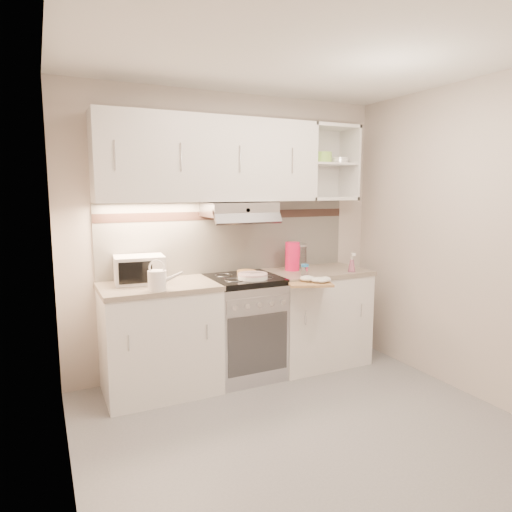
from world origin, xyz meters
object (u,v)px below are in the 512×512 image
Objects in this scene: pink_pitcher at (292,256)px; glass_jar at (300,256)px; microwave at (139,269)px; cutting_board at (309,283)px; spray_bottle at (352,264)px; electric_range at (244,326)px; plate_stack at (253,276)px; watering_can at (158,279)px.

pink_pitcher is 0.17m from glass_jar.
microwave is 1.41m from cutting_board.
glass_jar is at bearing 150.19° from spray_bottle.
glass_jar is (0.68, 0.17, 0.57)m from electric_range.
microwave is at bearing 175.26° from pink_pitcher.
spray_bottle is at bearing -12.50° from electric_range.
spray_bottle reaches higher than plate_stack.
microwave is (-0.87, 0.12, 0.56)m from electric_range.
cutting_board is (0.42, -0.22, -0.05)m from plate_stack.
plate_stack is 0.95× the size of pink_pitcher.
cutting_board is (-0.54, -0.13, -0.10)m from spray_bottle.
electric_range is at bearing 162.32° from cutting_board.
microwave is 1.81× the size of glass_jar.
glass_jar is 1.26× the size of spray_bottle.
glass_jar is at bearing 24.96° from plate_stack.
spray_bottle is (0.99, -0.22, 0.52)m from electric_range.
electric_range is 3.89× the size of glass_jar.
pink_pitcher reaches higher than electric_range.
spray_bottle is at bearing -4.60° from microwave.
plate_stack is 1.10× the size of glass_jar.
spray_bottle is (0.46, -0.30, -0.06)m from pink_pitcher.
cutting_board is at bearing -144.78° from spray_bottle.
watering_can is 0.74× the size of cutting_board.
pink_pitcher reaches higher than watering_can.
watering_can reaches higher than spray_bottle.
cutting_board is (1.32, -0.47, -0.14)m from microwave.
plate_stack is 0.71× the size of cutting_board.
electric_range is 1.04m from microwave.
glass_jar is (0.14, 0.09, -0.02)m from pink_pitcher.
watering_can is at bearing -72.56° from microwave.
microwave is 0.94m from plate_stack.
microwave reaches higher than electric_range.
electric_range is 4.88× the size of spray_bottle.
watering_can reaches higher than cutting_board.
watering_can is 1.43× the size of spray_bottle.
pink_pitcher is at bearing 4.21° from microwave.
microwave is 1.41m from pink_pitcher.
spray_bottle reaches higher than cutting_board.
watering_can is at bearing -173.57° from plate_stack.
watering_can is (0.07, -0.34, -0.03)m from microwave.
electric_range is 3.55× the size of plate_stack.
electric_range is 0.71m from cutting_board.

